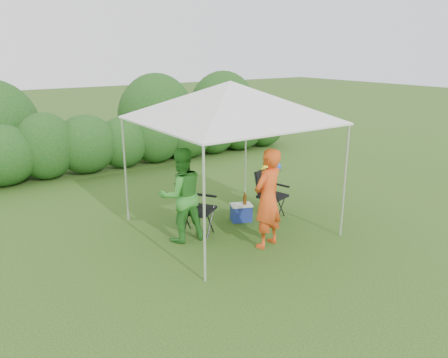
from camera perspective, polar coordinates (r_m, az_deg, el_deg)
ground at (r=8.30m, az=2.74°, el=-7.40°), size 70.00×70.00×0.00m
hedge at (r=13.13m, az=-13.15°, el=4.98°), size 12.18×1.53×1.80m
canopy at (r=8.04m, az=0.82°, el=10.10°), size 3.10×3.10×2.83m
chair_right at (r=9.19m, az=5.92°, el=-1.42°), size 0.69×0.65×0.96m
chair_left at (r=8.23m, az=-4.05°, el=-3.12°), size 0.83×0.82×1.06m
man at (r=7.61m, az=5.74°, el=-2.55°), size 0.73×0.58×1.77m
woman at (r=7.86m, az=-5.59°, el=-2.09°), size 0.92×0.76×1.73m
cooler at (r=8.93m, az=2.25°, el=-4.37°), size 0.50×0.44×0.35m
bottle at (r=8.83m, az=2.74°, el=-2.54°), size 0.07×0.07×0.25m
lawn_toy at (r=12.64m, az=5.88°, el=1.67°), size 0.55×0.46×0.28m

